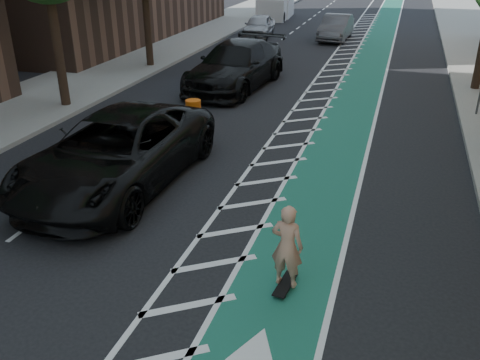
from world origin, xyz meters
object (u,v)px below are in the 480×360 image
at_px(barrel_a, 194,114).
at_px(suv_far, 236,65).
at_px(suv_near, 117,151).
at_px(skateboarder, 287,246).

bearing_deg(barrel_a, suv_far, 92.08).
distance_m(suv_far, barrel_a, 5.55).
xyz_separation_m(suv_near, barrel_a, (0.09, 5.09, -0.52)).
xyz_separation_m(skateboarder, suv_near, (-5.37, 3.16, 0.01)).
relative_size(skateboarder, barrel_a, 1.77).
bearing_deg(suv_far, suv_near, -83.76).
bearing_deg(skateboarder, barrel_a, -50.93).
relative_size(skateboarder, suv_near, 0.24).
bearing_deg(skateboarder, suv_near, -24.06).
distance_m(skateboarder, suv_near, 6.23).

